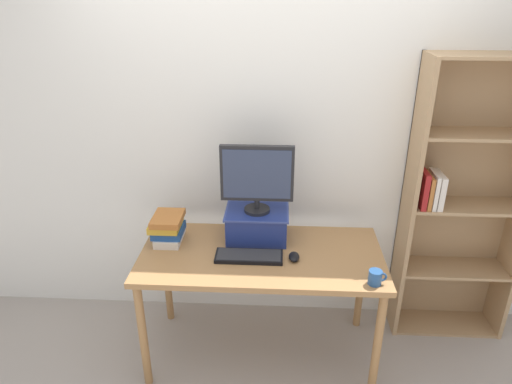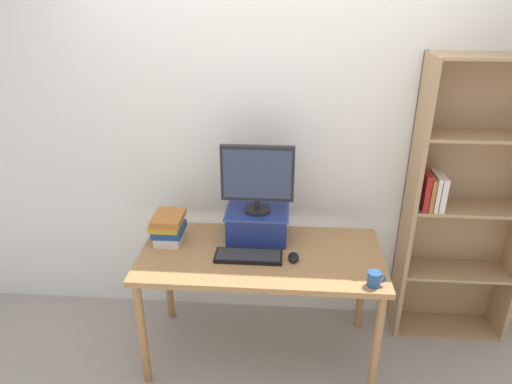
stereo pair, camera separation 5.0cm
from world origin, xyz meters
TOP-DOWN VIEW (x-y plane):
  - ground_plane at (0.00, 0.00)m, footprint 12.00×12.00m
  - back_wall at (0.00, 0.52)m, footprint 7.00×0.08m
  - desk at (0.00, 0.00)m, footprint 1.47×0.71m
  - bookshelf_unit at (1.28, 0.37)m, footprint 0.75×0.28m
  - riser_box at (-0.04, 0.19)m, footprint 0.40×0.29m
  - computer_monitor at (-0.04, 0.18)m, footprint 0.45×0.16m
  - keyboard at (-0.07, -0.06)m, footprint 0.40×0.15m
  - computer_mouse at (0.20, -0.06)m, footprint 0.06×0.10m
  - book_stack at (-0.59, 0.12)m, footprint 0.20×0.25m
  - coffee_mug at (0.63, -0.28)m, footprint 0.10×0.07m

SIDE VIEW (x-z plane):
  - ground_plane at x=0.00m, z-range 0.00..0.00m
  - desk at x=0.00m, z-range 0.31..1.08m
  - keyboard at x=-0.07m, z-range 0.78..0.80m
  - computer_mouse at x=0.20m, z-range 0.78..0.81m
  - coffee_mug at x=0.63m, z-range 0.78..0.86m
  - book_stack at x=-0.59m, z-range 0.78..0.96m
  - riser_box at x=-0.04m, z-range 0.78..0.97m
  - bookshelf_unit at x=1.28m, z-range 0.01..1.93m
  - computer_monitor at x=-0.04m, z-range 0.99..1.42m
  - back_wall at x=0.00m, z-range 0.00..2.60m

